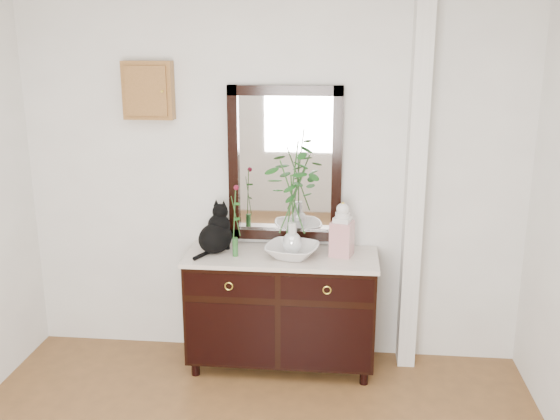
# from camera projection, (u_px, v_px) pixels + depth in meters

# --- Properties ---
(wall_back) EXTENTS (3.60, 0.04, 2.70)m
(wall_back) POSITION_uv_depth(u_px,v_px,m) (271.00, 176.00, 4.43)
(wall_back) COLOR white
(wall_back) RESTS_ON ground
(pilaster) EXTENTS (0.12, 0.20, 2.70)m
(pilaster) POSITION_uv_depth(u_px,v_px,m) (415.00, 182.00, 4.25)
(pilaster) COLOR white
(pilaster) RESTS_ON ground
(sideboard) EXTENTS (1.33, 0.52, 0.82)m
(sideboard) POSITION_uv_depth(u_px,v_px,m) (281.00, 305.00, 4.41)
(sideboard) COLOR black
(sideboard) RESTS_ON ground
(wall_mirror) EXTENTS (0.80, 0.06, 1.10)m
(wall_mirror) POSITION_uv_depth(u_px,v_px,m) (285.00, 165.00, 4.38)
(wall_mirror) COLOR black
(wall_mirror) RESTS_ON wall_back
(key_cabinet) EXTENTS (0.35, 0.10, 0.40)m
(key_cabinet) POSITION_uv_depth(u_px,v_px,m) (148.00, 90.00, 4.32)
(key_cabinet) COLOR brown
(key_cabinet) RESTS_ON wall_back
(cat) EXTENTS (0.34, 0.37, 0.34)m
(cat) POSITION_uv_depth(u_px,v_px,m) (215.00, 228.00, 4.33)
(cat) COLOR black
(cat) RESTS_ON sideboard
(lotus_bowl) EXTENTS (0.43, 0.43, 0.09)m
(lotus_bowl) POSITION_uv_depth(u_px,v_px,m) (292.00, 251.00, 4.26)
(lotus_bowl) COLOR silver
(lotus_bowl) RESTS_ON sideboard
(vase_branches) EXTENTS (0.45, 0.45, 0.80)m
(vase_branches) POSITION_uv_depth(u_px,v_px,m) (292.00, 198.00, 4.16)
(vase_branches) COLOR silver
(vase_branches) RESTS_ON lotus_bowl
(bud_vase_rose) EXTENTS (0.08, 0.08, 0.51)m
(bud_vase_rose) POSITION_uv_depth(u_px,v_px,m) (235.00, 220.00, 4.22)
(bud_vase_rose) COLOR #285C29
(bud_vase_rose) RESTS_ON sideboard
(ginger_jar) EXTENTS (0.18, 0.18, 0.38)m
(ginger_jar) POSITION_uv_depth(u_px,v_px,m) (342.00, 229.00, 4.25)
(ginger_jar) COLOR white
(ginger_jar) RESTS_ON sideboard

